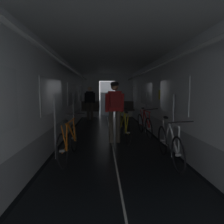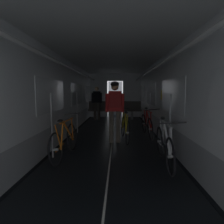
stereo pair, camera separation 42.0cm
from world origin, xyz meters
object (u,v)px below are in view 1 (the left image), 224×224
(bicycle_yellow_in_aisle, at_px, (124,127))
(person_standing_near_bench, at_px, (90,101))
(bicycle_white, at_px, (169,144))
(person_cyclist_aisle, at_px, (115,105))
(bicycle_red, at_px, (144,124))
(bicycle_orange, at_px, (69,142))
(bench_seat_far_right, at_px, (125,108))
(bench_seat_far_left, at_px, (90,108))

(bicycle_yellow_in_aisle, distance_m, person_standing_near_bench, 4.30)
(bicycle_white, distance_m, person_cyclist_aisle, 2.02)
(bicycle_white, relative_size, bicycle_red, 1.00)
(bicycle_orange, bearing_deg, bicycle_yellow_in_aisle, 48.70)
(bench_seat_far_right, xyz_separation_m, person_cyclist_aisle, (-0.82, -4.70, 0.50))
(bench_seat_far_right, height_order, bicycle_orange, bench_seat_far_right)
(bench_seat_far_left, relative_size, person_standing_near_bench, 0.58)
(bicycle_yellow_in_aisle, bearing_deg, bicycle_orange, -131.30)
(bench_seat_far_left, xyz_separation_m, bicycle_white, (1.99, -6.31, -0.18))
(bicycle_orange, height_order, bicycle_yellow_in_aisle, bicycle_orange)
(bicycle_yellow_in_aisle, height_order, person_standing_near_bench, person_standing_near_bench)
(bench_seat_far_left, distance_m, bicycle_white, 6.62)
(person_cyclist_aisle, bearing_deg, bench_seat_far_left, 101.80)
(bench_seat_far_right, bearing_deg, bench_seat_far_left, 180.00)
(bicycle_white, bearing_deg, bicycle_red, 89.55)
(bench_seat_far_right, xyz_separation_m, bicycle_white, (0.19, -6.31, -0.18))
(bench_seat_far_right, height_order, bicycle_white, bench_seat_far_right)
(bench_seat_far_right, bearing_deg, bicycle_white, -88.29)
(bicycle_yellow_in_aisle, bearing_deg, bench_seat_far_left, 106.11)
(bench_seat_far_left, xyz_separation_m, person_cyclist_aisle, (0.98, -4.70, 0.50))
(person_cyclist_aisle, bearing_deg, person_standing_near_bench, 102.76)
(person_cyclist_aisle, relative_size, bicycle_yellow_in_aisle, 1.02)
(bicycle_red, distance_m, bicycle_yellow_in_aisle, 0.92)
(bench_seat_far_left, xyz_separation_m, bicycle_yellow_in_aisle, (1.28, -4.44, -0.18))
(bicycle_white, distance_m, bicycle_yellow_in_aisle, 2.00)
(bench_seat_far_left, relative_size, person_cyclist_aisle, 0.57)
(bicycle_red, distance_m, person_standing_near_bench, 4.08)
(person_standing_near_bench, bearing_deg, bicycle_white, -71.50)
(bicycle_orange, bearing_deg, bicycle_white, -8.72)
(bench_seat_far_left, bearing_deg, bicycle_yellow_in_aisle, -73.89)
(person_cyclist_aisle, xyz_separation_m, bicycle_yellow_in_aisle, (0.30, 0.26, -0.69))
(bench_seat_far_left, distance_m, bicycle_red, 4.37)
(bench_seat_far_left, height_order, person_standing_near_bench, person_standing_near_bench)
(bicycle_white, xyz_separation_m, person_cyclist_aisle, (-1.01, 1.61, 0.69))
(bench_seat_far_right, height_order, bicycle_red, bench_seat_far_right)
(person_standing_near_bench, bearing_deg, bicycle_yellow_in_aisle, -72.52)
(bench_seat_far_left, distance_m, bench_seat_far_right, 1.80)
(bench_seat_far_right, bearing_deg, bicycle_yellow_in_aisle, -96.67)
(bicycle_yellow_in_aisle, bearing_deg, bicycle_white, -69.35)
(bicycle_white, relative_size, bicycle_yellow_in_aisle, 1.00)
(bench_seat_far_right, bearing_deg, bicycle_red, -86.94)
(bench_seat_far_left, bearing_deg, person_cyclist_aisle, -78.20)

